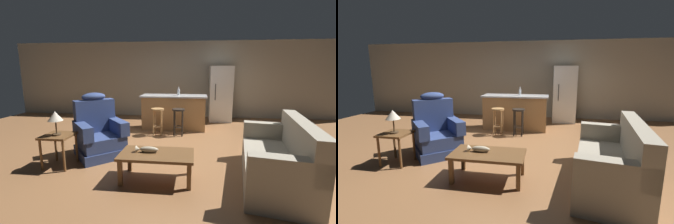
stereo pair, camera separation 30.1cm
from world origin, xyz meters
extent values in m
plane|color=brown|center=(0.00, 0.00, 0.00)|extent=(12.00, 12.00, 0.00)
cube|color=#A89E89|center=(0.00, 3.12, 1.30)|extent=(12.00, 0.05, 2.60)
cube|color=brown|center=(0.03, -1.67, 0.40)|extent=(1.10, 0.60, 0.04)
cube|color=brown|center=(-0.46, -1.91, 0.19)|extent=(0.06, 0.06, 0.38)
cube|color=brown|center=(0.52, -1.91, 0.19)|extent=(0.06, 0.06, 0.38)
cube|color=brown|center=(-0.46, -1.43, 0.19)|extent=(0.06, 0.06, 0.38)
cube|color=brown|center=(0.52, -1.43, 0.19)|extent=(0.06, 0.06, 0.38)
cube|color=#4C3823|center=(-0.09, -1.65, 0.43)|extent=(0.22, 0.07, 0.01)
ellipsoid|color=tan|center=(-0.09, -1.65, 0.46)|extent=(0.28, 0.09, 0.09)
cone|color=tan|center=(-0.26, -1.65, 0.46)|extent=(0.06, 0.10, 0.10)
cube|color=#9E937F|center=(1.75, -1.50, 0.10)|extent=(1.17, 2.02, 0.20)
cube|color=#9E937F|center=(1.75, -1.50, 0.31)|extent=(1.17, 2.02, 0.22)
cube|color=#9E937F|center=(2.07, -1.56, 0.68)|extent=(0.54, 1.90, 0.52)
cube|color=#9E937F|center=(1.60, -2.34, 0.56)|extent=(0.86, 0.35, 0.28)
cube|color=#9E937F|center=(1.91, -0.67, 0.56)|extent=(0.86, 0.35, 0.28)
cube|color=navy|center=(-1.20, -0.84, 0.09)|extent=(1.19, 1.19, 0.18)
cube|color=navy|center=(-1.20, -0.84, 0.30)|extent=(1.09, 1.10, 0.24)
cube|color=navy|center=(-1.40, -0.61, 0.74)|extent=(0.73, 0.68, 0.64)
ellipsoid|color=navy|center=(-1.40, -0.61, 1.12)|extent=(0.52, 0.50, 0.16)
cube|color=navy|center=(-0.94, -0.63, 0.55)|extent=(0.66, 0.72, 0.26)
cube|color=navy|center=(-1.44, -1.07, 0.55)|extent=(0.66, 0.72, 0.26)
cube|color=brown|center=(-1.72, -1.38, 0.54)|extent=(0.48, 0.48, 0.04)
cylinder|color=brown|center=(-1.92, -1.58, 0.26)|extent=(0.04, 0.04, 0.52)
cylinder|color=brown|center=(-1.52, -1.58, 0.26)|extent=(0.04, 0.04, 0.52)
cylinder|color=brown|center=(-1.92, -1.18, 0.26)|extent=(0.04, 0.04, 0.52)
cylinder|color=brown|center=(-1.52, -1.18, 0.26)|extent=(0.04, 0.04, 0.52)
cylinder|color=#4C3823|center=(-1.71, -1.42, 0.58)|extent=(0.14, 0.14, 0.03)
cylinder|color=#4C3823|center=(-1.71, -1.42, 0.70)|extent=(0.02, 0.02, 0.22)
cone|color=#BCB29E|center=(-1.71, -1.42, 0.89)|extent=(0.24, 0.24, 0.16)
cube|color=#9E7042|center=(0.00, 1.35, 0.45)|extent=(1.71, 0.63, 0.91)
cube|color=#B2B2B2|center=(0.00, 1.35, 0.93)|extent=(1.80, 0.70, 0.04)
cylinder|color=#A87A47|center=(-0.35, 0.72, 0.66)|extent=(0.32, 0.32, 0.04)
torus|color=#A87A47|center=(-0.35, 0.72, 0.22)|extent=(0.23, 0.23, 0.02)
cylinder|color=#A87A47|center=(-0.45, 0.62, 0.32)|extent=(0.04, 0.04, 0.64)
cylinder|color=#A87A47|center=(-0.25, 0.62, 0.32)|extent=(0.04, 0.04, 0.64)
cylinder|color=#A87A47|center=(-0.45, 0.82, 0.32)|extent=(0.04, 0.04, 0.64)
cylinder|color=#A87A47|center=(-0.25, 0.82, 0.32)|extent=(0.04, 0.04, 0.64)
cylinder|color=black|center=(0.17, 0.72, 0.66)|extent=(0.32, 0.32, 0.04)
torus|color=black|center=(0.17, 0.72, 0.22)|extent=(0.23, 0.23, 0.02)
cylinder|color=black|center=(0.07, 0.62, 0.32)|extent=(0.04, 0.04, 0.64)
cylinder|color=black|center=(0.27, 0.62, 0.32)|extent=(0.04, 0.04, 0.64)
cylinder|color=black|center=(0.07, 0.82, 0.32)|extent=(0.04, 0.04, 0.64)
cylinder|color=black|center=(0.27, 0.82, 0.32)|extent=(0.04, 0.04, 0.64)
cube|color=white|center=(1.39, 2.55, 0.88)|extent=(0.70, 0.66, 1.76)
cylinder|color=#333338|center=(1.20, 2.20, 0.97)|extent=(0.02, 0.02, 0.50)
cylinder|color=silver|center=(0.13, 1.37, 1.03)|extent=(0.07, 0.07, 0.17)
cylinder|color=silver|center=(0.13, 1.37, 1.15)|extent=(0.03, 0.03, 0.07)
camera|label=1|loc=(0.57, -4.79, 1.64)|focal=24.00mm
camera|label=2|loc=(0.87, -4.74, 1.64)|focal=24.00mm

